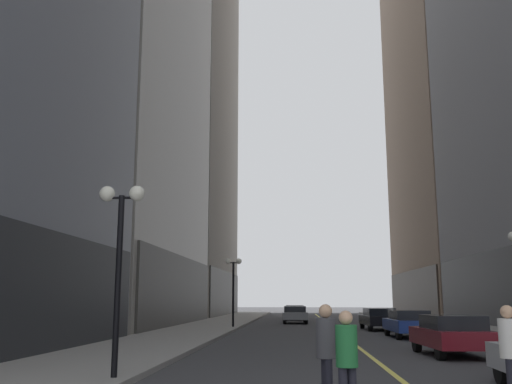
# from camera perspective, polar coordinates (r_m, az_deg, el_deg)

# --- Properties ---
(ground_plane) EXTENTS (200.00, 200.00, 0.00)m
(ground_plane) POSITION_cam_1_polar(r_m,az_deg,el_deg) (40.61, 7.58, -13.23)
(ground_plane) COLOR #38383A
(sidewalk_left) EXTENTS (4.50, 78.00, 0.15)m
(sidewalk_left) POSITION_cam_1_polar(r_m,az_deg,el_deg) (40.96, -4.34, -13.16)
(sidewalk_left) COLOR gray
(sidewalk_left) RESTS_ON ground
(sidewalk_right) EXTENTS (4.50, 78.00, 0.15)m
(sidewalk_right) POSITION_cam_1_polar(r_m,az_deg,el_deg) (41.91, 19.19, -12.56)
(sidewalk_right) COLOR gray
(sidewalk_right) RESTS_ON ground
(lane_centre_stripe) EXTENTS (0.16, 70.00, 0.01)m
(lane_centre_stripe) POSITION_cam_1_polar(r_m,az_deg,el_deg) (40.61, 7.58, -13.22)
(lane_centre_stripe) COLOR #E5D64C
(lane_centre_stripe) RESTS_ON ground
(building_left_mid) EXTENTS (11.49, 24.00, 40.28)m
(building_left_mid) POSITION_cam_1_polar(r_m,az_deg,el_deg) (46.06, -14.08, 12.91)
(building_left_mid) COLOR #A8A399
(building_left_mid) RESTS_ON ground
(building_left_far) EXTENTS (13.13, 26.00, 49.51)m
(building_left_far) POSITION_cam_1_polar(r_m,az_deg,el_deg) (70.88, -8.16, 8.17)
(building_left_far) COLOR #A8A399
(building_left_far) RESTS_ON ground
(car_maroon) EXTENTS (2.00, 4.16, 1.32)m
(car_maroon) POSITION_cam_1_polar(r_m,az_deg,el_deg) (20.40, 19.03, -13.29)
(car_maroon) COLOR maroon
(car_maroon) RESTS_ON ground
(car_blue) EXTENTS (1.83, 4.54, 1.32)m
(car_blue) POSITION_cam_1_polar(r_m,az_deg,el_deg) (29.44, 15.02, -12.54)
(car_blue) COLOR navy
(car_blue) RESTS_ON ground
(car_black) EXTENTS (1.93, 4.69, 1.32)m
(car_black) POSITION_cam_1_polar(r_m,az_deg,el_deg) (36.24, 12.21, -12.26)
(car_black) COLOR black
(car_black) RESTS_ON ground
(car_grey) EXTENTS (2.03, 4.34, 1.32)m
(car_grey) POSITION_cam_1_polar(r_m,az_deg,el_deg) (45.77, 3.90, -12.10)
(car_grey) COLOR slate
(car_grey) RESTS_ON ground
(car_white) EXTENTS (1.90, 4.36, 1.32)m
(car_white) POSITION_cam_1_polar(r_m,az_deg,el_deg) (52.69, 3.89, -11.92)
(car_white) COLOR silver
(car_white) RESTS_ON ground
(pedestrian_in_green_parka) EXTENTS (0.46, 0.46, 1.66)m
(pedestrian_in_green_parka) POSITION_cam_1_polar(r_m,az_deg,el_deg) (9.25, 9.10, -15.97)
(pedestrian_in_green_parka) COLOR black
(pedestrian_in_green_parka) RESTS_ON ground
(pedestrian_with_orange_bag) EXTENTS (0.42, 0.42, 1.75)m
(pedestrian_with_orange_bag) POSITION_cam_1_polar(r_m,az_deg,el_deg) (10.09, 7.07, -15.23)
(pedestrian_with_orange_bag) COLOR black
(pedestrian_with_orange_bag) RESTS_ON ground
(pedestrian_in_white_shirt) EXTENTS (0.47, 0.47, 1.73)m
(pedestrian_in_white_shirt) POSITION_cam_1_polar(r_m,az_deg,el_deg) (10.99, 24.12, -14.09)
(pedestrian_in_white_shirt) COLOR black
(pedestrian_in_white_shirt) RESTS_ON ground
(street_lamp_left_near) EXTENTS (1.06, 0.36, 4.43)m
(street_lamp_left_near) POSITION_cam_1_polar(r_m,az_deg,el_deg) (13.41, -13.48, -4.33)
(street_lamp_left_near) COLOR black
(street_lamp_left_near) RESTS_ON ground
(street_lamp_left_far) EXTENTS (1.06, 0.36, 4.43)m
(street_lamp_left_far) POSITION_cam_1_polar(r_m,az_deg,el_deg) (36.73, -2.29, -8.50)
(street_lamp_left_far) COLOR black
(street_lamp_left_far) RESTS_ON ground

